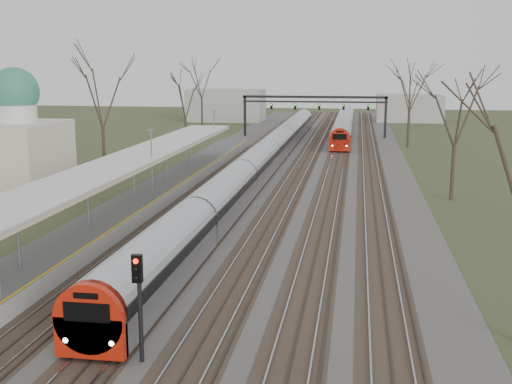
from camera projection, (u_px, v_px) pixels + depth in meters
track_bed at (293, 169)px, 65.01m from camera, size 24.00×160.00×0.22m
platform at (150, 196)px, 49.40m from camera, size 3.50×69.00×1.00m
canopy at (128, 161)px, 44.36m from camera, size 4.10×50.00×3.11m
signal_gantry at (315, 104)px, 93.11m from camera, size 21.00×0.59×6.08m
tree_west_far at (101, 92)px, 59.33m from camera, size 5.50×5.50×11.33m
tree_east_far at (457, 107)px, 48.90m from camera, size 5.00×5.00×10.30m
train_near at (267, 154)px, 65.79m from camera, size 2.62×90.21×3.05m
train_far at (344, 125)px, 98.32m from camera, size 2.62×45.21×3.05m
signal_post at (139, 292)px, 22.21m from camera, size 0.35×0.45×4.10m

